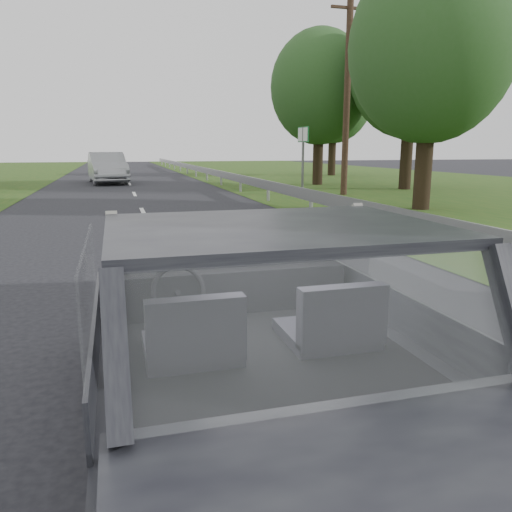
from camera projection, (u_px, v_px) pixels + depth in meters
ground at (252, 439)px, 3.17m from camera, size 140.00×140.00×0.00m
subject_car at (252, 332)px, 3.02m from camera, size 1.80×4.00×1.45m
dashboard at (229, 285)px, 3.58m from camera, size 1.58×0.45×0.30m
driver_seat at (193, 331)px, 2.61m from camera, size 0.50×0.72×0.42m
passenger_seat at (334, 317)px, 2.82m from camera, size 0.50×0.72×0.42m
steering_wheel at (178, 291)px, 3.18m from camera, size 0.36×0.36×0.04m
cat at (251, 252)px, 3.62m from camera, size 0.53×0.17×0.24m
guardrail at (307, 195)px, 13.60m from camera, size 0.05×90.00×0.32m
other_car at (107, 168)px, 26.43m from camera, size 2.45×5.12×1.63m
highway_sign at (303, 159)px, 22.02m from camera, size 0.16×1.10×2.74m
utility_pole at (347, 95)px, 19.04m from camera, size 0.28×0.28×7.66m
tree_0 at (429, 86)px, 14.40m from camera, size 6.13×6.13×7.17m
tree_1 at (410, 95)px, 21.72m from camera, size 5.92×5.92×8.22m
tree_2 at (319, 110)px, 24.68m from camera, size 4.91×4.91×7.32m
tree_3 at (333, 116)px, 33.42m from camera, size 6.74×6.74×7.90m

